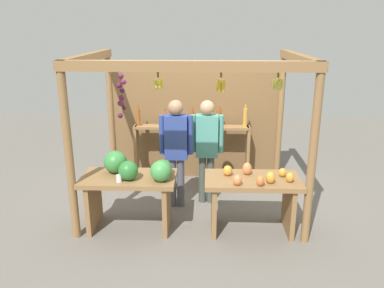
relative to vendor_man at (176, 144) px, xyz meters
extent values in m
plane|color=slate|center=(0.23, 0.12, -0.96)|extent=(12.00, 12.00, 0.00)
cylinder|color=olive|center=(-1.21, -0.92, 0.15)|extent=(0.10, 0.10, 2.22)
cylinder|color=olive|center=(1.67, -0.92, 0.15)|extent=(0.10, 0.10, 2.22)
cylinder|color=olive|center=(-1.21, 1.16, 0.15)|extent=(0.10, 0.10, 2.22)
cylinder|color=olive|center=(1.67, 1.16, 0.15)|extent=(0.10, 0.10, 2.22)
cube|color=olive|center=(0.23, -0.92, 1.20)|extent=(2.98, 0.12, 0.12)
cube|color=olive|center=(-1.21, 0.12, 1.20)|extent=(0.12, 2.19, 0.12)
cube|color=olive|center=(1.67, 0.12, 1.20)|extent=(0.12, 2.19, 0.12)
cube|color=brown|center=(0.23, 1.18, 0.04)|extent=(2.88, 0.04, 1.99)
cylinder|color=brown|center=(1.24, -0.77, 1.09)|extent=(0.02, 0.02, 0.06)
ellipsoid|color=#D1CC4C|center=(1.28, -0.78, 0.98)|extent=(0.04, 0.06, 0.13)
ellipsoid|color=#D1CC4C|center=(1.26, -0.73, 0.98)|extent=(0.08, 0.05, 0.14)
ellipsoid|color=#D1CC4C|center=(1.23, -0.74, 0.99)|extent=(0.08, 0.06, 0.14)
ellipsoid|color=#D1CC4C|center=(1.20, -0.77, 0.98)|extent=(0.04, 0.07, 0.13)
ellipsoid|color=#D1CC4C|center=(1.23, -0.79, 0.96)|extent=(0.08, 0.06, 0.14)
ellipsoid|color=#D1CC4C|center=(1.26, -0.80, 0.96)|extent=(0.06, 0.05, 0.14)
cylinder|color=brown|center=(-0.13, -0.81, 1.09)|extent=(0.02, 0.02, 0.06)
ellipsoid|color=yellow|center=(-0.09, -0.81, 0.98)|extent=(0.04, 0.07, 0.13)
ellipsoid|color=yellow|center=(-0.11, -0.77, 0.99)|extent=(0.06, 0.05, 0.13)
ellipsoid|color=yellow|center=(-0.16, -0.79, 0.96)|extent=(0.05, 0.05, 0.13)
ellipsoid|color=yellow|center=(-0.16, -0.83, 0.99)|extent=(0.07, 0.07, 0.13)
ellipsoid|color=yellow|center=(-0.12, -0.84, 0.98)|extent=(0.08, 0.05, 0.13)
cylinder|color=brown|center=(0.59, -0.78, 1.09)|extent=(0.02, 0.02, 0.06)
ellipsoid|color=gold|center=(0.62, -0.77, 0.96)|extent=(0.04, 0.07, 0.15)
ellipsoid|color=gold|center=(0.61, -0.75, 0.94)|extent=(0.06, 0.06, 0.16)
ellipsoid|color=gold|center=(0.58, -0.76, 0.96)|extent=(0.08, 0.06, 0.16)
ellipsoid|color=gold|center=(0.55, -0.77, 0.96)|extent=(0.04, 0.08, 0.15)
ellipsoid|color=gold|center=(0.57, -0.81, 0.97)|extent=(0.06, 0.05, 0.16)
ellipsoid|color=gold|center=(0.61, -0.80, 0.94)|extent=(0.06, 0.05, 0.16)
cylinder|color=#4C422D|center=(-0.62, -0.56, 0.84)|extent=(0.01, 0.01, 0.55)
sphere|color=#511938|center=(-0.62, -0.55, 1.04)|extent=(0.07, 0.07, 0.07)
sphere|color=#601E42|center=(-0.59, -0.56, 0.97)|extent=(0.07, 0.07, 0.07)
sphere|color=#47142D|center=(-0.65, -0.57, 0.92)|extent=(0.07, 0.07, 0.07)
sphere|color=#47142D|center=(-0.61, -0.57, 0.86)|extent=(0.06, 0.06, 0.06)
sphere|color=#601E42|center=(-0.62, -0.55, 0.77)|extent=(0.07, 0.07, 0.07)
sphere|color=#47142D|center=(-0.65, -0.55, 0.70)|extent=(0.07, 0.07, 0.07)
sphere|color=#601E42|center=(-0.62, -0.57, 0.70)|extent=(0.07, 0.07, 0.07)
sphere|color=#47142D|center=(-0.60, -0.53, 0.64)|extent=(0.06, 0.06, 0.06)
sphere|color=#47142D|center=(-0.64, -0.58, 0.55)|extent=(0.06, 0.06, 0.06)
cube|color=olive|center=(-0.56, -0.66, -0.26)|extent=(1.21, 0.64, 0.06)
cube|color=olive|center=(-1.05, -0.66, -0.63)|extent=(0.06, 0.58, 0.67)
cube|color=olive|center=(-0.08, -0.66, -0.63)|extent=(0.06, 0.58, 0.67)
ellipsoid|color=#429347|center=(-0.13, -0.80, -0.10)|extent=(0.37, 0.37, 0.26)
ellipsoid|color=#2D7533|center=(-0.54, -0.78, -0.11)|extent=(0.32, 0.32, 0.25)
ellipsoid|color=#38843D|center=(-0.13, -0.60, -0.13)|extent=(0.33, 0.33, 0.21)
ellipsoid|color=#38843D|center=(-0.76, -0.53, -0.08)|extent=(0.39, 0.39, 0.30)
cylinder|color=white|center=(-0.64, -0.84, -0.19)|extent=(0.07, 0.07, 0.09)
cube|color=olive|center=(1.02, -0.66, -0.26)|extent=(1.21, 0.64, 0.06)
cube|color=olive|center=(0.54, -0.66, -0.63)|extent=(0.06, 0.58, 0.67)
cube|color=olive|center=(1.51, -0.66, -0.63)|extent=(0.06, 0.58, 0.67)
ellipsoid|color=gold|center=(1.22, -0.82, -0.15)|extent=(0.16, 0.16, 0.15)
ellipsoid|color=#CC7038|center=(1.08, -0.90, -0.17)|extent=(0.13, 0.13, 0.13)
ellipsoid|color=#E07F47|center=(0.81, -0.89, -0.16)|extent=(0.11, 0.11, 0.13)
ellipsoid|color=gold|center=(0.71, -0.58, -0.16)|extent=(0.17, 0.17, 0.14)
ellipsoid|color=gold|center=(1.47, -0.77, -0.17)|extent=(0.14, 0.14, 0.13)
ellipsoid|color=gold|center=(1.41, -0.59, -0.17)|extent=(0.13, 0.13, 0.11)
ellipsoid|color=#E07F47|center=(0.96, -0.54, -0.15)|extent=(0.13, 0.13, 0.16)
cube|color=olive|center=(-0.75, 0.90, -0.46)|extent=(0.05, 0.20, 1.00)
cube|color=olive|center=(1.12, 0.90, -0.46)|extent=(0.05, 0.20, 1.00)
cube|color=olive|center=(0.19, 0.90, 0.02)|extent=(1.88, 0.22, 0.04)
cylinder|color=#994C1E|center=(-0.69, 0.90, 0.18)|extent=(0.06, 0.06, 0.28)
cylinder|color=#994C1E|center=(-0.69, 0.90, 0.35)|extent=(0.03, 0.03, 0.06)
cylinder|color=#994C1E|center=(-0.25, 0.90, 0.15)|extent=(0.06, 0.06, 0.23)
cylinder|color=#994C1E|center=(-0.25, 0.90, 0.29)|extent=(0.03, 0.03, 0.06)
cylinder|color=#994C1E|center=(0.19, 0.90, 0.17)|extent=(0.06, 0.06, 0.26)
cylinder|color=#994C1E|center=(0.19, 0.90, 0.33)|extent=(0.03, 0.03, 0.06)
cylinder|color=#994C1E|center=(0.63, 0.90, 0.18)|extent=(0.08, 0.08, 0.28)
cylinder|color=#994C1E|center=(0.63, 0.90, 0.35)|extent=(0.03, 0.03, 0.06)
cylinder|color=gold|center=(1.06, 0.90, 0.19)|extent=(0.07, 0.07, 0.30)
cylinder|color=gold|center=(1.06, 0.90, 0.37)|extent=(0.03, 0.03, 0.06)
cylinder|color=#4E4F5A|center=(-0.06, 0.00, -0.59)|extent=(0.11, 0.11, 0.75)
cylinder|color=#4E4F5A|center=(0.06, 0.00, -0.59)|extent=(0.11, 0.11, 0.75)
cube|color=#2D428C|center=(0.00, 0.00, 0.11)|extent=(0.32, 0.19, 0.63)
cylinder|color=#2D428C|center=(-0.20, 0.00, 0.14)|extent=(0.08, 0.08, 0.57)
cylinder|color=#2D428C|center=(0.20, 0.00, 0.14)|extent=(0.08, 0.08, 0.57)
sphere|color=#997051|center=(0.00, 0.00, 0.53)|extent=(0.22, 0.22, 0.22)
cylinder|color=#434D44|center=(0.38, 0.16, -0.59)|extent=(0.11, 0.11, 0.74)
cylinder|color=#434D44|center=(0.50, 0.16, -0.59)|extent=(0.11, 0.11, 0.74)
cube|color=teal|center=(0.44, 0.16, 0.09)|extent=(0.32, 0.19, 0.62)
cylinder|color=teal|center=(0.24, 0.16, 0.12)|extent=(0.08, 0.08, 0.56)
cylinder|color=teal|center=(0.64, 0.16, 0.12)|extent=(0.08, 0.08, 0.56)
sphere|color=tan|center=(0.44, 0.16, 0.50)|extent=(0.21, 0.21, 0.21)
camera|label=1|loc=(0.43, -5.19, 1.62)|focal=35.76mm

